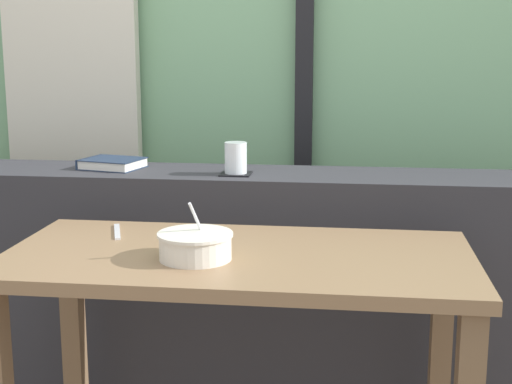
# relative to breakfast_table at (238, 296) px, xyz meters

# --- Properties ---
(outdoor_backdrop) EXTENTS (4.80, 0.08, 2.80)m
(outdoor_backdrop) POSITION_rel_breakfast_table_xyz_m (-0.07, 1.20, 0.79)
(outdoor_backdrop) COLOR #7AAD7F
(outdoor_backdrop) RESTS_ON ground
(curtain_left_panel) EXTENTS (0.56, 0.06, 2.50)m
(curtain_left_panel) POSITION_rel_breakfast_table_xyz_m (-0.86, 1.10, 0.64)
(curtain_left_panel) COLOR beige
(curtain_left_panel) RESTS_ON ground
(window_divider_post) EXTENTS (0.07, 0.05, 2.60)m
(window_divider_post) POSITION_rel_breakfast_table_xyz_m (0.10, 1.13, 0.69)
(window_divider_post) COLOR black
(window_divider_post) RESTS_ON ground
(dark_console_ledge) EXTENTS (2.80, 0.34, 0.85)m
(dark_console_ledge) POSITION_rel_breakfast_table_xyz_m (-0.07, 0.58, -0.19)
(dark_console_ledge) COLOR #2D2D33
(dark_console_ledge) RESTS_ON ground
(breakfast_table) EXTENTS (1.23, 0.60, 0.73)m
(breakfast_table) POSITION_rel_breakfast_table_xyz_m (0.00, 0.00, 0.00)
(breakfast_table) COLOR brown
(breakfast_table) RESTS_ON ground
(coaster_square) EXTENTS (0.10, 0.10, 0.00)m
(coaster_square) POSITION_rel_breakfast_table_xyz_m (-0.09, 0.53, 0.24)
(coaster_square) COLOR black
(coaster_square) RESTS_ON dark_console_ledge
(juice_glass) EXTENTS (0.07, 0.07, 0.10)m
(juice_glass) POSITION_rel_breakfast_table_xyz_m (-0.09, 0.53, 0.28)
(juice_glass) COLOR white
(juice_glass) RESTS_ON coaster_square
(closed_book) EXTENTS (0.23, 0.20, 0.03)m
(closed_book) POSITION_rel_breakfast_table_xyz_m (-0.54, 0.61, 0.25)
(closed_book) COLOR #1E2D47
(closed_book) RESTS_ON dark_console_ledge
(soup_bowl) EXTENTS (0.19, 0.19, 0.15)m
(soup_bowl) POSITION_rel_breakfast_table_xyz_m (-0.10, -0.07, 0.15)
(soup_bowl) COLOR silver
(soup_bowl) RESTS_ON breakfast_table
(fork_utensil) EXTENTS (0.07, 0.17, 0.01)m
(fork_utensil) POSITION_rel_breakfast_table_xyz_m (-0.38, 0.16, 0.12)
(fork_utensil) COLOR silver
(fork_utensil) RESTS_ON breakfast_table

